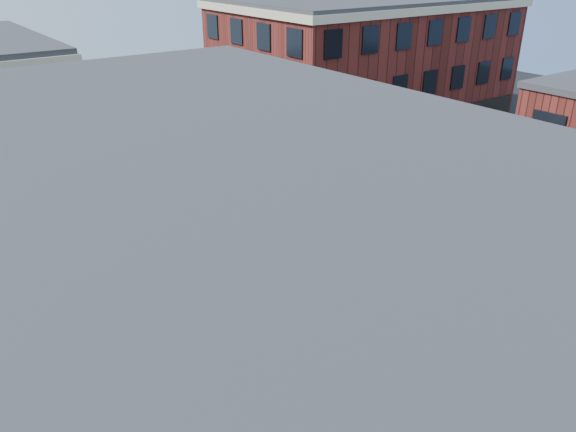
# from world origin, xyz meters

# --- Properties ---
(ground) EXTENTS (120.00, 120.00, 0.00)m
(ground) POSITION_xyz_m (0.00, 0.00, 0.00)
(ground) COLOR black
(ground) RESTS_ON ground
(sidewalk_ne) EXTENTS (30.00, 30.00, 0.15)m
(sidewalk_ne) POSITION_xyz_m (21.00, 21.00, 0.07)
(sidewalk_ne) COLOR gray
(sidewalk_ne) RESTS_ON ground
(building_ne) EXTENTS (25.00, 16.00, 12.00)m
(building_ne) POSITION_xyz_m (20.50, 16.00, 6.00)
(building_ne) COLOR #441611
(building_ne) RESTS_ON ground
(tree_near) EXTENTS (2.69, 2.69, 4.49)m
(tree_near) POSITION_xyz_m (7.56, 9.98, 3.16)
(tree_near) COLOR black
(tree_near) RESTS_ON ground
(tree_far) EXTENTS (2.43, 2.43, 4.07)m
(tree_far) POSITION_xyz_m (7.56, 15.98, 2.87)
(tree_far) COLOR black
(tree_far) RESTS_ON ground
(signal_pole) EXTENTS (1.29, 1.24, 4.60)m
(signal_pole) POSITION_xyz_m (-6.72, -6.68, 2.86)
(signal_pole) COLOR black
(signal_pole) RESTS_ON ground
(box_truck) EXTENTS (8.79, 3.02, 3.93)m
(box_truck) POSITION_xyz_m (9.76, -4.16, 2.04)
(box_truck) COLOR white
(box_truck) RESTS_ON ground
(traffic_cone) EXTENTS (0.50, 0.50, 0.80)m
(traffic_cone) POSITION_xyz_m (-5.70, -5.70, 0.39)
(traffic_cone) COLOR #FF400B
(traffic_cone) RESTS_ON ground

